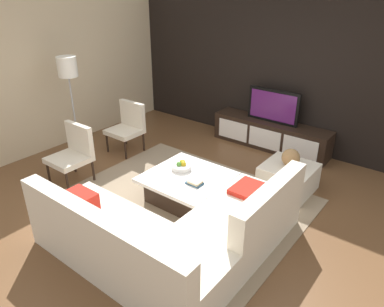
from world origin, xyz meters
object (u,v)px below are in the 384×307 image
at_px(television, 273,106).
at_px(sectional_couch, 173,235).
at_px(ottoman, 288,178).
at_px(decorative_ball, 291,158).
at_px(floor_lamp, 68,74).
at_px(coffee_table, 187,187).
at_px(book_stack, 195,183).
at_px(accent_chair_far, 128,124).
at_px(accent_chair_near, 74,151).
at_px(media_console, 270,135).
at_px(fruit_bowl, 182,166).

bearing_deg(television, sectional_couch, -81.52).
bearing_deg(ottoman, decorative_ball, 0.00).
bearing_deg(floor_lamp, coffee_table, 0.57).
xyz_separation_m(coffee_table, ottoman, (0.99, 1.09, -0.00)).
xyz_separation_m(ottoman, book_stack, (-0.78, -1.21, 0.20)).
bearing_deg(coffee_table, television, 87.51).
bearing_deg(sectional_couch, floor_lamp, 162.05).
bearing_deg(television, accent_chair_far, -140.18).
xyz_separation_m(accent_chair_near, decorative_ball, (2.69, 1.69, 0.04)).
bearing_deg(sectional_couch, media_console, 98.48).
bearing_deg(accent_chair_near, coffee_table, 30.49).
bearing_deg(ottoman, television, 126.67).
bearing_deg(decorative_ball, book_stack, -122.74).
bearing_deg(media_console, fruit_bowl, -97.27).
bearing_deg(media_console, accent_chair_far, -140.19).
height_order(coffee_table, floor_lamp, floor_lamp).
xyz_separation_m(coffee_table, book_stack, (0.22, -0.11, 0.20)).
xyz_separation_m(sectional_couch, coffee_table, (-0.59, 1.00, -0.09)).
height_order(accent_chair_near, book_stack, accent_chair_near).
height_order(sectional_couch, decorative_ball, sectional_couch).
bearing_deg(floor_lamp, television, 42.74).
distance_m(media_console, decorative_ball, 1.52).
bearing_deg(floor_lamp, ottoman, 18.18).
relative_size(accent_chair_near, accent_chair_far, 1.00).
xyz_separation_m(accent_chair_near, floor_lamp, (-0.71, 0.57, 0.94)).
height_order(television, accent_chair_near, television).
bearing_deg(television, decorative_ball, -53.33).
bearing_deg(ottoman, book_stack, -122.74).
height_order(sectional_couch, coffee_table, sectional_couch).
distance_m(television, accent_chair_near, 3.42).
bearing_deg(media_console, ottoman, -53.32).
bearing_deg(floor_lamp, accent_chair_far, 51.26).
distance_m(fruit_bowl, book_stack, 0.45).
bearing_deg(decorative_ball, floor_lamp, -161.82).
bearing_deg(accent_chair_far, book_stack, -18.41).
xyz_separation_m(fruit_bowl, book_stack, (0.40, -0.21, -0.02)).
bearing_deg(accent_chair_far, media_console, 41.83).
relative_size(sectional_couch, accent_chair_far, 2.64).
distance_m(coffee_table, accent_chair_far, 2.00).
relative_size(media_console, television, 2.27).
bearing_deg(accent_chair_far, fruit_bowl, -16.44).
bearing_deg(floor_lamp, accent_chair_near, -38.52).
relative_size(accent_chair_far, decorative_ball, 3.39).
bearing_deg(book_stack, ottoman, 57.26).
distance_m(accent_chair_near, accent_chair_far, 1.26).
relative_size(accent_chair_near, fruit_bowl, 3.11).
relative_size(media_console, floor_lamp, 1.26).
distance_m(ottoman, decorative_ball, 0.33).
relative_size(fruit_bowl, accent_chair_far, 0.32).
bearing_deg(coffee_table, ottoman, 47.74).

